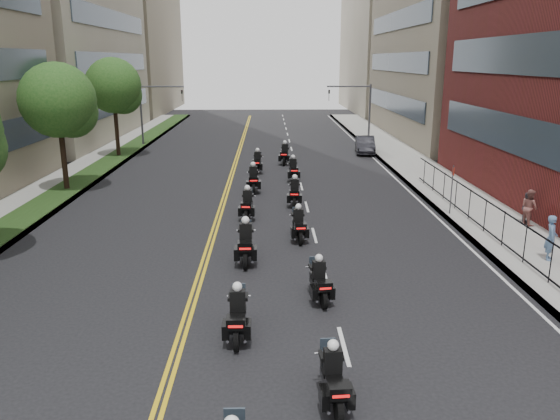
# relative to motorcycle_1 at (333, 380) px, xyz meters

# --- Properties ---
(sidewalk_right) EXTENTS (4.00, 90.00, 0.15)m
(sidewalk_right) POSITION_rel_motorcycle_1_xyz_m (9.42, 22.65, -0.55)
(sidewalk_right) COLOR gray
(sidewalk_right) RESTS_ON ground
(sidewalk_left) EXTENTS (4.00, 90.00, 0.15)m
(sidewalk_left) POSITION_rel_motorcycle_1_xyz_m (-14.58, 22.65, -0.55)
(sidewalk_left) COLOR gray
(sidewalk_left) RESTS_ON ground
(grass_strip) EXTENTS (2.00, 90.00, 0.04)m
(grass_strip) POSITION_rel_motorcycle_1_xyz_m (-13.78, 22.65, -0.46)
(grass_strip) COLOR #1D3613
(grass_strip) RESTS_ON sidewalk_left
(building_right_far) EXTENTS (15.00, 28.00, 26.00)m
(building_right_far) POSITION_rel_motorcycle_1_xyz_m (18.92, 75.65, 12.37)
(building_right_far) COLOR gray
(building_right_far) RESTS_ON ground
(building_left_far) EXTENTS (16.00, 28.00, 26.00)m
(building_left_far) POSITION_rel_motorcycle_1_xyz_m (-24.58, 75.65, 12.37)
(building_left_far) COLOR gray
(building_left_far) RESTS_ON ground
(iron_fence) EXTENTS (0.05, 28.00, 1.50)m
(iron_fence) POSITION_rel_motorcycle_1_xyz_m (8.42, 9.65, 0.28)
(iron_fence) COLOR black
(iron_fence) RESTS_ON sidewalk_right
(street_trees) EXTENTS (4.40, 38.40, 7.98)m
(street_trees) POSITION_rel_motorcycle_1_xyz_m (-13.63, 16.26, 4.50)
(street_trees) COLOR black
(street_trees) RESTS_ON ground
(traffic_signal_right) EXTENTS (4.09, 0.20, 5.60)m
(traffic_signal_right) POSITION_rel_motorcycle_1_xyz_m (6.96, 39.65, 3.07)
(traffic_signal_right) COLOR #3F3F44
(traffic_signal_right) RESTS_ON ground
(traffic_signal_left) EXTENTS (4.09, 0.20, 5.60)m
(traffic_signal_left) POSITION_rel_motorcycle_1_xyz_m (-12.12, 39.65, 3.07)
(traffic_signal_left) COLOR #3F3F44
(traffic_signal_left) RESTS_ON ground
(motorcycle_1) EXTENTS (0.55, 2.16, 1.59)m
(motorcycle_1) POSITION_rel_motorcycle_1_xyz_m (0.00, 0.00, 0.00)
(motorcycle_1) COLOR black
(motorcycle_1) RESTS_ON ground
(motorcycle_2) EXTENTS (0.52, 2.27, 1.68)m
(motorcycle_2) POSITION_rel_motorcycle_1_xyz_m (-2.38, 3.19, 0.04)
(motorcycle_2) COLOR black
(motorcycle_2) RESTS_ON ground
(motorcycle_3) EXTENTS (0.64, 2.14, 1.58)m
(motorcycle_3) POSITION_rel_motorcycle_1_xyz_m (0.20, 5.71, -0.00)
(motorcycle_3) COLOR black
(motorcycle_3) RESTS_ON ground
(motorcycle_4) EXTENTS (0.58, 2.51, 1.85)m
(motorcycle_4) POSITION_rel_motorcycle_1_xyz_m (-2.38, 9.30, 0.10)
(motorcycle_4) COLOR black
(motorcycle_4) RESTS_ON ground
(motorcycle_5) EXTENTS (0.56, 2.22, 1.64)m
(motorcycle_5) POSITION_rel_motorcycle_1_xyz_m (-0.15, 12.02, 0.02)
(motorcycle_5) COLOR black
(motorcycle_5) RESTS_ON ground
(motorcycle_6) EXTENTS (0.55, 2.31, 1.71)m
(motorcycle_6) POSITION_rel_motorcycle_1_xyz_m (-2.54, 15.47, 0.05)
(motorcycle_6) COLOR black
(motorcycle_6) RESTS_ON ground
(motorcycle_7) EXTENTS (0.59, 2.32, 1.71)m
(motorcycle_7) POSITION_rel_motorcycle_1_xyz_m (-0.04, 17.98, 0.05)
(motorcycle_7) COLOR black
(motorcycle_7) RESTS_ON ground
(motorcycle_8) EXTENTS (0.59, 2.47, 1.82)m
(motorcycle_8) POSITION_rel_motorcycle_1_xyz_m (-2.38, 21.25, 0.09)
(motorcycle_8) COLOR black
(motorcycle_8) RESTS_ON ground
(motorcycle_9) EXTENTS (0.54, 2.32, 1.71)m
(motorcycle_9) POSITION_rel_motorcycle_1_xyz_m (0.17, 24.36, 0.05)
(motorcycle_9) COLOR black
(motorcycle_9) RESTS_ON ground
(motorcycle_10) EXTENTS (0.62, 2.36, 1.74)m
(motorcycle_10) POSITION_rel_motorcycle_1_xyz_m (-2.24, 27.06, 0.06)
(motorcycle_10) COLOR black
(motorcycle_10) RESTS_ON ground
(motorcycle_11) EXTENTS (0.69, 2.44, 1.80)m
(motorcycle_11) POSITION_rel_motorcycle_1_xyz_m (-0.21, 30.33, 0.08)
(motorcycle_11) COLOR black
(motorcycle_11) RESTS_ON ground
(parked_sedan) EXTENTS (2.00, 4.51, 1.44)m
(parked_sedan) POSITION_rel_motorcycle_1_xyz_m (6.82, 35.19, 0.09)
(parked_sedan) COLOR black
(parked_sedan) RESTS_ON ground
(pedestrian_a) EXTENTS (0.65, 0.77, 1.80)m
(pedestrian_a) POSITION_rel_motorcycle_1_xyz_m (9.58, 8.95, 0.42)
(pedestrian_a) COLOR #55749C
(pedestrian_a) RESTS_ON sidewalk_right
(pedestrian_b) EXTENTS (0.82, 0.96, 1.72)m
(pedestrian_b) POSITION_rel_motorcycle_1_xyz_m (10.92, 13.64, 0.38)
(pedestrian_b) COLOR #8A524B
(pedestrian_b) RESTS_ON sidewalk_right
(pedestrian_c) EXTENTS (0.53, 0.93, 1.50)m
(pedestrian_c) POSITION_rel_motorcycle_1_xyz_m (10.92, 13.97, 0.27)
(pedestrian_c) COLOR #404048
(pedestrian_c) RESTS_ON sidewalk_right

